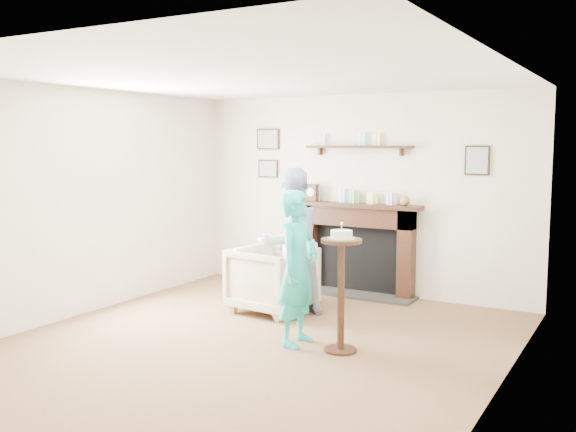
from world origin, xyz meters
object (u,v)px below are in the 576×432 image
at_px(armchair, 273,312).
at_px(man, 290,316).
at_px(pedestal_table, 341,272).
at_px(woman, 297,344).

relative_size(armchair, man, 0.50).
relative_size(armchair, pedestal_table, 0.69).
relative_size(woman, pedestal_table, 1.23).
xyz_separation_m(armchair, man, (0.25, -0.07, 0.00)).
distance_m(man, pedestal_table, 1.48).
distance_m(armchair, woman, 1.20).
height_order(man, pedestal_table, pedestal_table).
bearing_deg(pedestal_table, man, 140.79).
bearing_deg(man, armchair, -83.63).
relative_size(man, woman, 1.12).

